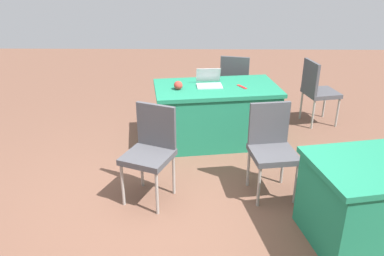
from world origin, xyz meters
TOP-DOWN VIEW (x-y plane):
  - ground_plane at (0.00, 0.00)m, footprint 14.40×14.40m
  - table_foreground at (-0.48, -1.70)m, footprint 1.68×1.10m
  - chair_near_front at (0.22, -0.36)m, footprint 0.57×0.57m
  - chair_tucked_left at (-0.81, -2.60)m, footprint 0.53×0.53m
  - chair_tucked_right at (-1.96, -2.31)m, footprint 0.52×0.52m
  - chair_aisle at (-1.00, -0.48)m, footprint 0.50×0.50m
  - laptop_silver at (-0.39, -1.73)m, footprint 0.34×0.32m
  - yarn_ball at (0.00, -1.56)m, footprint 0.11×0.11m
  - scissors_red at (-0.80, -1.67)m, footprint 0.12×0.17m

SIDE VIEW (x-z plane):
  - ground_plane at x=0.00m, z-range 0.00..0.00m
  - table_foreground at x=-0.48m, z-range 0.00..0.76m
  - chair_tucked_right at x=-1.96m, z-range 0.07..1.01m
  - chair_aisle at x=-1.00m, z-range 0.07..1.02m
  - chair_tucked_left at x=-0.81m, z-range 0.07..1.03m
  - chair_near_front at x=0.22m, z-range 0.08..1.05m
  - scissors_red at x=-0.80m, z-range 0.76..0.77m
  - laptop_silver at x=-0.39m, z-range 0.70..0.90m
  - yarn_ball at x=0.00m, z-range 0.76..0.87m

